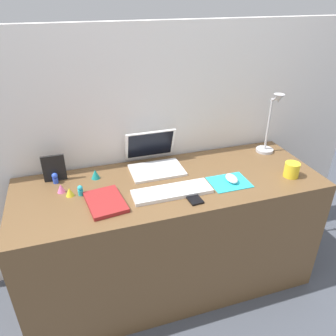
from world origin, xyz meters
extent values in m
plane|color=#474C56|center=(0.00, 0.00, 0.00)|extent=(6.00, 6.00, 0.00)
cube|color=silver|center=(0.00, 0.35, 0.76)|extent=(2.88, 0.05, 1.52)
cube|color=brown|center=(0.00, 0.00, 0.37)|extent=(1.68, 0.61, 0.74)
cube|color=white|center=(-0.04, 0.14, 0.75)|extent=(0.30, 0.21, 0.01)
cube|color=white|center=(-0.04, 0.28, 0.85)|extent=(0.30, 0.08, 0.19)
cube|color=black|center=(-0.04, 0.27, 0.85)|extent=(0.27, 0.06, 0.17)
cube|color=white|center=(-0.03, -0.11, 0.75)|extent=(0.41, 0.13, 0.02)
cube|color=#28B7CC|center=(0.30, -0.10, 0.74)|extent=(0.21, 0.17, 0.00)
ellipsoid|color=white|center=(0.32, -0.10, 0.76)|extent=(0.06, 0.10, 0.03)
cube|color=black|center=(0.06, -0.18, 0.74)|extent=(0.07, 0.13, 0.01)
cylinder|color=#B7B7BC|center=(0.70, 0.18, 0.75)|extent=(0.11, 0.11, 0.02)
cylinder|color=#B7B7BC|center=(0.70, 0.18, 0.92)|extent=(0.01, 0.01, 0.33)
cylinder|color=#B7B7BC|center=(0.70, 0.15, 1.10)|extent=(0.01, 0.09, 0.07)
cone|color=#B7B7BC|center=(0.70, 0.12, 1.11)|extent=(0.06, 0.06, 0.05)
cube|color=maroon|center=(-0.37, -0.10, 0.75)|extent=(0.20, 0.26, 0.02)
cube|color=black|center=(-0.59, 0.21, 0.81)|extent=(0.12, 0.02, 0.15)
cylinder|color=yellow|center=(0.66, -0.15, 0.78)|extent=(0.08, 0.08, 0.08)
cylinder|color=#28B7CC|center=(-0.48, 0.02, 0.76)|extent=(0.03, 0.03, 0.03)
sphere|color=#28B7CC|center=(-0.48, 0.02, 0.78)|extent=(0.03, 0.03, 0.03)
cylinder|color=blue|center=(-0.60, 0.18, 0.76)|extent=(0.03, 0.03, 0.03)
sphere|color=blue|center=(-0.60, 0.18, 0.78)|extent=(0.03, 0.03, 0.03)
cone|color=yellow|center=(-0.53, 0.03, 0.76)|extent=(0.04, 0.04, 0.05)
cone|color=teal|center=(-0.38, 0.17, 0.77)|extent=(0.05, 0.05, 0.05)
cone|color=pink|center=(-0.57, 0.08, 0.76)|extent=(0.04, 0.04, 0.05)
camera|label=1|loc=(-0.48, -1.45, 1.67)|focal=34.99mm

